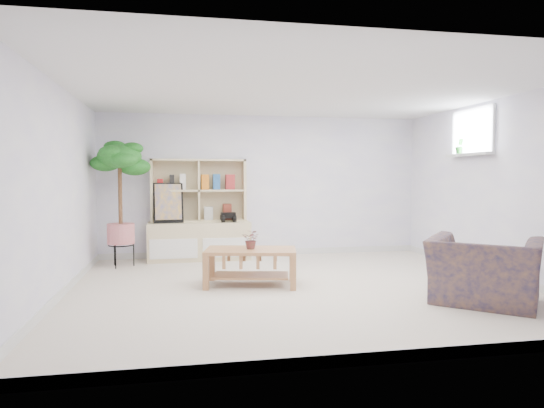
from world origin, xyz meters
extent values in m
cube|color=beige|center=(0.00, 0.00, 0.00)|extent=(5.50, 5.00, 0.01)
cube|color=silver|center=(0.00, 0.00, 2.40)|extent=(5.50, 5.00, 0.01)
cube|color=silver|center=(0.00, 2.50, 1.20)|extent=(5.50, 0.01, 2.40)
cube|color=silver|center=(0.00, -2.50, 1.20)|extent=(5.50, 0.01, 2.40)
cube|color=silver|center=(-2.75, 0.00, 1.20)|extent=(0.01, 5.00, 2.40)
cube|color=silver|center=(2.75, 0.00, 1.20)|extent=(0.01, 5.00, 2.40)
cube|color=silver|center=(2.67, 0.60, 1.68)|extent=(0.14, 1.00, 0.04)
imported|color=#1F5B28|center=(-0.55, 0.22, 0.58)|extent=(0.28, 0.27, 0.24)
imported|color=#131A44|center=(1.77, -1.12, 0.41)|extent=(1.45, 1.44, 0.81)
imported|color=#1A4C1B|center=(2.67, 0.83, 1.81)|extent=(0.16, 0.15, 0.23)
camera|label=1|loc=(-1.42, -5.74, 1.37)|focal=32.00mm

